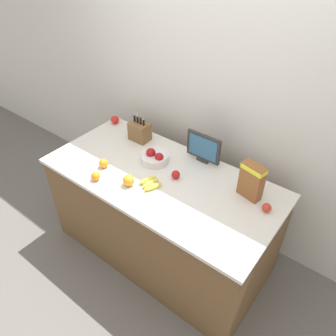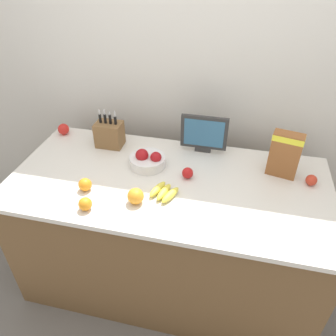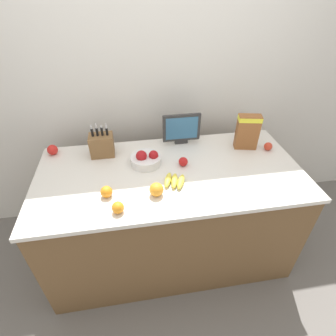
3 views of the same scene
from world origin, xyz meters
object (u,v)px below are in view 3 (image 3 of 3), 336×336
at_px(cereal_box, 248,130).
at_px(small_monitor, 182,128).
at_px(orange_front_right, 118,208).
at_px(apple_front, 183,162).
at_px(fruit_bowl, 146,159).
at_px(orange_mid_left, 156,190).
at_px(knife_block, 102,145).
at_px(apple_leftmost, 268,146).
at_px(banana_bunch, 174,181).
at_px(apple_rightmost, 53,150).
at_px(orange_by_cereal, 106,192).

bearing_deg(cereal_box, small_monitor, 176.10).
relative_size(small_monitor, orange_front_right, 4.18).
bearing_deg(apple_front, fruit_bowl, 166.22).
xyz_separation_m(fruit_bowl, apple_front, (0.26, -0.06, -0.01)).
distance_m(cereal_box, orange_mid_left, 0.89).
xyz_separation_m(knife_block, fruit_bowl, (0.32, -0.18, -0.04)).
bearing_deg(orange_front_right, apple_leftmost, 22.51).
relative_size(banana_bunch, orange_mid_left, 2.10).
xyz_separation_m(small_monitor, orange_mid_left, (-0.28, -0.59, -0.09)).
bearing_deg(apple_front, apple_rightmost, 162.31).
xyz_separation_m(fruit_bowl, banana_bunch, (0.16, -0.25, -0.02)).
bearing_deg(orange_front_right, apple_rightmost, 125.03).
bearing_deg(small_monitor, orange_by_cereal, -136.93).
bearing_deg(knife_block, banana_bunch, -41.67).
bearing_deg(orange_front_right, orange_mid_left, 24.57).
height_order(small_monitor, banana_bunch, small_monitor).
distance_m(cereal_box, banana_bunch, 0.74).
bearing_deg(orange_mid_left, knife_block, 123.73).
height_order(apple_leftmost, apple_rightmost, apple_rightmost).
relative_size(apple_front, apple_rightmost, 0.85).
distance_m(banana_bunch, apple_front, 0.21).
relative_size(small_monitor, apple_leftmost, 4.68).
bearing_deg(apple_rightmost, orange_by_cereal, -52.60).
distance_m(small_monitor, apple_front, 0.33).
distance_m(apple_rightmost, orange_front_right, 0.85).
relative_size(cereal_box, orange_mid_left, 3.11).
distance_m(apple_rightmost, orange_mid_left, 0.94).
xyz_separation_m(orange_front_right, orange_mid_left, (0.24, 0.11, 0.01)).
bearing_deg(apple_rightmost, small_monitor, -0.03).
distance_m(fruit_bowl, orange_front_right, 0.50).
xyz_separation_m(banana_bunch, orange_front_right, (-0.37, -0.20, 0.02)).
height_order(fruit_bowl, apple_leftmost, fruit_bowl).
height_order(orange_front_right, orange_mid_left, orange_mid_left).
xyz_separation_m(fruit_bowl, orange_by_cereal, (-0.28, -0.31, -0.00)).
xyz_separation_m(banana_bunch, apple_leftmost, (0.80, 0.28, 0.01)).
relative_size(banana_bunch, apple_front, 2.81).
distance_m(small_monitor, apple_leftmost, 0.70).
bearing_deg(fruit_bowl, orange_mid_left, -84.54).
bearing_deg(small_monitor, apple_rightmost, 179.97).
distance_m(apple_front, orange_mid_left, 0.36).
bearing_deg(small_monitor, fruit_bowl, -142.23).
bearing_deg(orange_mid_left, small_monitor, 64.65).
xyz_separation_m(small_monitor, orange_by_cereal, (-0.59, -0.55, -0.10)).
xyz_separation_m(fruit_bowl, orange_front_right, (-0.21, -0.46, -0.01)).
distance_m(banana_bunch, orange_mid_left, 0.16).
bearing_deg(knife_block, apple_rightmost, 170.26).
bearing_deg(knife_block, orange_mid_left, -56.27).
height_order(cereal_box, fruit_bowl, cereal_box).
bearing_deg(orange_by_cereal, apple_rightmost, 127.40).
xyz_separation_m(small_monitor, orange_front_right, (-0.52, -0.70, -0.10)).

